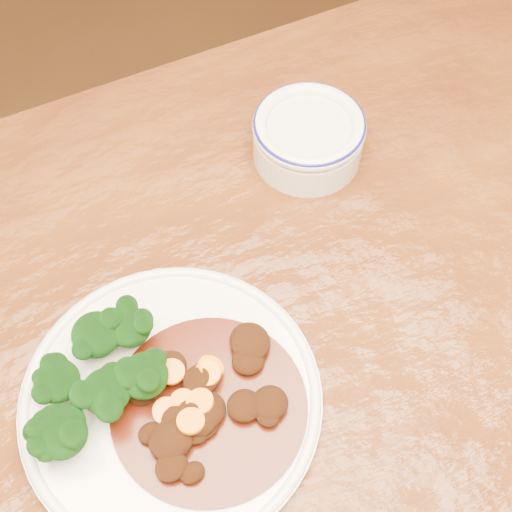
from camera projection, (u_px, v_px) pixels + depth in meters
dining_table at (279, 401)px, 0.77m from camera, size 1.59×1.06×0.75m
dinner_plate at (171, 399)px, 0.68m from camera, size 0.29×0.29×0.02m
broccoli_florets at (93, 383)px, 0.65m from camera, size 0.14×0.12×0.05m
mince_stew at (206, 403)px, 0.66m from camera, size 0.19×0.19×0.03m
dip_bowl at (308, 136)px, 0.82m from camera, size 0.13×0.13×0.06m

